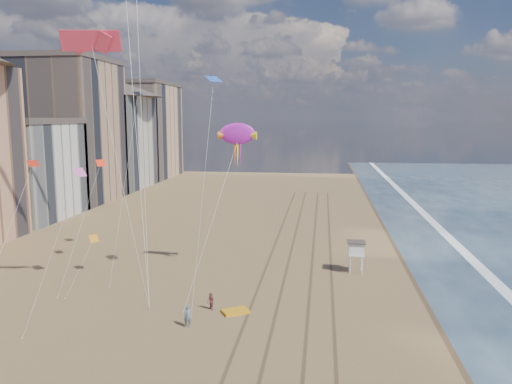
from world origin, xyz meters
TOP-DOWN VIEW (x-y plane):
  - wet_sand at (19.00, 40.00)m, footprint 260.00×260.00m
  - foam at (23.20, 40.00)m, footprint 260.00×260.00m
  - tracks at (2.55, 30.00)m, footprint 7.68×120.00m
  - buildings at (-45.73, 65.59)m, footprint 34.72×131.35m
  - lifeguard_stand at (8.86, 30.38)m, footprint 1.96×1.96m
  - grounded_kite at (-2.36, 17.31)m, footprint 2.68×2.39m
  - show_kite at (-3.86, 27.58)m, footprint 4.09×5.86m
  - kite_flyer_a at (-5.68, 13.77)m, footprint 0.79×0.62m
  - kite_flyer_b at (-4.64, 17.62)m, footprint 0.98×0.97m
  - small_kites at (-15.15, 23.92)m, footprint 16.68×15.51m

SIDE VIEW (x-z plane):
  - wet_sand at x=19.00m, z-range 0.00..0.00m
  - foam at x=23.20m, z-range 0.00..0.00m
  - tracks at x=2.55m, z-range 0.00..0.01m
  - grounded_kite at x=-2.36m, z-range 0.00..0.26m
  - kite_flyer_b at x=-4.64m, z-range 0.00..1.60m
  - kite_flyer_a at x=-5.68m, z-range 0.00..1.90m
  - lifeguard_stand at x=8.86m, z-range 0.96..4.51m
  - buildings at x=-45.73m, z-range -0.95..28.05m
  - small_kites at x=-15.15m, z-range 5.70..22.93m
  - show_kite at x=-3.86m, z-range 6.08..24.59m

